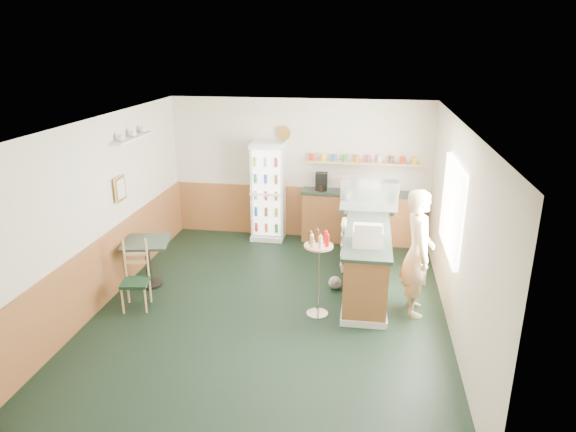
% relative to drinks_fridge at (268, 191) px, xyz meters
% --- Properties ---
extents(ground, '(6.00, 6.00, 0.00)m').
position_rel_drinks_fridge_xyz_m(ground, '(0.57, -2.74, -0.95)').
color(ground, black).
rests_on(ground, ground).
extents(room_envelope, '(5.04, 6.02, 2.72)m').
position_rel_drinks_fridge_xyz_m(room_envelope, '(0.35, -2.01, 0.57)').
color(room_envelope, beige).
rests_on(room_envelope, ground).
extents(service_counter, '(0.68, 3.01, 1.01)m').
position_rel_drinks_fridge_xyz_m(service_counter, '(1.92, -1.67, -0.49)').
color(service_counter, '#955D30').
rests_on(service_counter, ground).
extents(back_counter, '(2.24, 0.42, 1.69)m').
position_rel_drinks_fridge_xyz_m(back_counter, '(1.76, 0.06, -0.40)').
color(back_counter, '#955D30').
rests_on(back_counter, ground).
extents(drinks_fridge, '(0.63, 0.53, 1.91)m').
position_rel_drinks_fridge_xyz_m(drinks_fridge, '(0.00, 0.00, 0.00)').
color(drinks_fridge, white).
rests_on(drinks_fridge, ground).
extents(display_case, '(0.96, 0.50, 0.54)m').
position_rel_drinks_fridge_xyz_m(display_case, '(1.92, -1.06, 0.33)').
color(display_case, silver).
rests_on(display_case, service_counter).
extents(cash_register, '(0.42, 0.44, 0.24)m').
position_rel_drinks_fridge_xyz_m(cash_register, '(1.92, -2.58, 0.18)').
color(cash_register, beige).
rests_on(cash_register, service_counter).
extents(shopkeeper, '(0.48, 0.64, 1.83)m').
position_rel_drinks_fridge_xyz_m(shopkeeper, '(2.62, -2.56, -0.04)').
color(shopkeeper, tan).
rests_on(shopkeeper, ground).
extents(condiment_stand, '(0.40, 0.40, 1.24)m').
position_rel_drinks_fridge_xyz_m(condiment_stand, '(1.27, -2.87, -0.15)').
color(condiment_stand, silver).
rests_on(condiment_stand, ground).
extents(newspaper_rack, '(0.09, 0.41, 0.82)m').
position_rel_drinks_fridge_xyz_m(newspaper_rack, '(1.57, -1.79, -0.31)').
color(newspaper_rack, black).
rests_on(newspaper_rack, ground).
extents(cafe_table, '(0.82, 0.82, 0.76)m').
position_rel_drinks_fridge_xyz_m(cafe_table, '(-1.48, -2.36, -0.42)').
color(cafe_table, black).
rests_on(cafe_table, ground).
extents(cafe_chair, '(0.45, 0.45, 1.02)m').
position_rel_drinks_fridge_xyz_m(cafe_chair, '(-1.36, -3.00, -0.42)').
color(cafe_chair, black).
rests_on(cafe_chair, ground).
extents(dog_doorstop, '(0.20, 0.27, 0.25)m').
position_rel_drinks_fridge_xyz_m(dog_doorstop, '(1.46, -2.04, -0.84)').
color(dog_doorstop, '#969791').
rests_on(dog_doorstop, ground).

